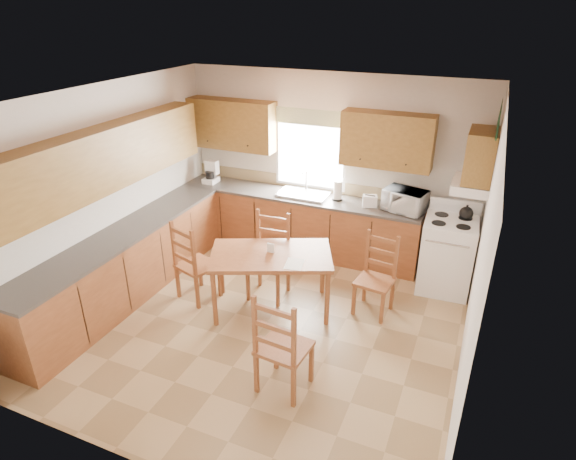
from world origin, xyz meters
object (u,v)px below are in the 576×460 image
at_px(dining_table, 271,281).
at_px(chair_near_left, 197,260).
at_px(stove, 447,256).
at_px(chair_far_left, 268,258).
at_px(chair_far_right, 375,277).
at_px(chair_near_right, 284,342).
at_px(microwave, 405,201).

xyz_separation_m(dining_table, chair_near_left, (-0.99, -0.14, 0.16)).
bearing_deg(stove, chair_far_left, -154.85).
bearing_deg(chair_far_right, dining_table, -153.34).
xyz_separation_m(dining_table, chair_near_right, (0.71, -1.23, 0.17)).
height_order(chair_near_left, chair_far_left, chair_far_left).
relative_size(stove, dining_table, 0.67).
relative_size(stove, chair_near_right, 0.87).
xyz_separation_m(stove, microwave, (-0.67, 0.29, 0.58)).
distance_m(stove, chair_far_left, 2.39).
height_order(stove, chair_far_right, chair_far_right).
xyz_separation_m(microwave, chair_far_left, (-1.45, -1.40, -0.51)).
distance_m(chair_far_left, chair_far_right, 1.38).
xyz_separation_m(microwave, chair_near_right, (-0.58, -2.87, -0.51)).
distance_m(dining_table, chair_near_right, 1.42).
bearing_deg(dining_table, chair_far_right, -4.61).
xyz_separation_m(chair_near_left, chair_far_left, (0.83, 0.38, 0.02)).
bearing_deg(chair_far_right, microwave, 94.15).
xyz_separation_m(chair_near_right, chair_far_left, (-0.86, 1.47, 0.00)).
relative_size(chair_near_right, chair_far_right, 1.11).
xyz_separation_m(microwave, chair_near_left, (-2.28, -1.79, -0.53)).
xyz_separation_m(stove, chair_far_right, (-0.75, -0.94, 0.02)).
height_order(chair_near_right, chair_far_left, same).
bearing_deg(chair_near_left, chair_far_right, -147.76).
height_order(stove, chair_far_left, chair_far_left).
height_order(stove, microwave, microwave).
distance_m(stove, chair_far_right, 1.20).
xyz_separation_m(chair_near_right, chair_far_right, (0.51, 1.64, -0.05)).
height_order(stove, chair_near_right, chair_near_right).
height_order(dining_table, chair_near_right, chair_near_right).
bearing_deg(stove, chair_far_right, -131.01).
height_order(microwave, chair_near_right, microwave).
bearing_deg(microwave, dining_table, -114.03).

